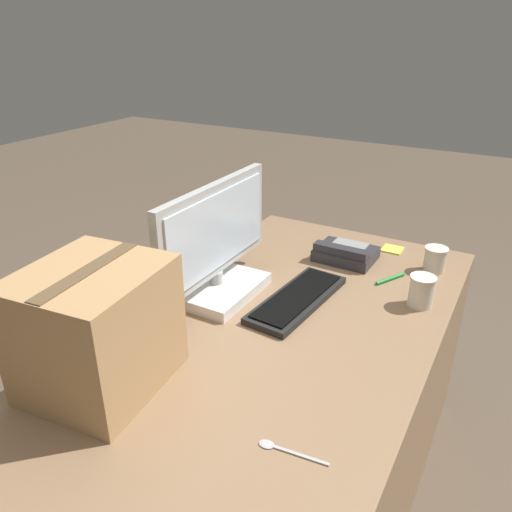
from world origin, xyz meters
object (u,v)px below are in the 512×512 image
Objects in this scene: desk_phone at (345,253)px; cardboard_box at (97,329)px; keyboard at (297,299)px; paper_cup_right at (435,259)px; spoon at (281,449)px; pen_marker at (390,279)px; monitor at (216,251)px; paper_cup_left at (421,291)px; sticky_note_pad at (392,249)px.

cardboard_box is at bearing 164.83° from desk_phone.
paper_cup_right reaches higher than keyboard.
spoon is at bearing -166.63° from desk_phone.
keyboard is at bearing -8.58° from pen_marker.
pen_marker is (0.89, -0.48, -0.15)m from cardboard_box.
pen_marker is at bearing -111.06° from desk_phone.
monitor is at bearing -51.27° from spoon.
monitor is 4.61× the size of pen_marker.
paper_cup_left reaches higher than paper_cup_right.
keyboard is 5.53× the size of sticky_note_pad.
paper_cup_right is (0.27, 0.01, -0.01)m from paper_cup_left.
cardboard_box is 1.02m from pen_marker.
cardboard_box is at bearing 150.32° from paper_cup_right.
paper_cup_right is 0.58× the size of spoon.
paper_cup_right reaches higher than sticky_note_pad.
desk_phone is 1.77× the size of pen_marker.
cardboard_box reaches higher than desk_phone.
pen_marker is at bearing -31.69° from keyboard.
keyboard is 0.62m from spoon.
sticky_note_pad is at bearing -35.63° from desk_phone.
spoon is 0.87m from pen_marker.
paper_cup_left is 1.13× the size of paper_cup_right.
sticky_note_pad is (0.26, 0.06, -0.00)m from pen_marker.
monitor is 7.35× the size of sticky_note_pad.
cardboard_box is at bearing 141.69° from paper_cup_left.
paper_cup_left is at bearing -67.86° from monitor.
keyboard is 4.71× the size of paper_cup_right.
desk_phone is at bearing -16.12° from cardboard_box.
paper_cup_right is 1.18× the size of sticky_note_pad.
sticky_note_pad is (0.56, -0.16, -0.01)m from keyboard.
keyboard is at bearing 164.25° from sticky_note_pad.
keyboard is 3.47× the size of pen_marker.
monitor reaches higher than cardboard_box.
keyboard is 4.17× the size of paper_cup_left.
sticky_note_pad is at bearing -10.98° from keyboard.
pen_marker is at bearing -166.23° from sticky_note_pad.
paper_cup_right is at bearing 170.21° from pen_marker.
paper_cup_left is 0.76m from spoon.
keyboard is 0.37m from pen_marker.
paper_cup_left reaches higher than sticky_note_pad.
monitor is 0.63m from pen_marker.
pen_marker is (0.37, -0.48, -0.15)m from monitor.
paper_cup_right is 0.25× the size of cardboard_box.
keyboard is 0.56m from paper_cup_right.
monitor reaches higher than desk_phone.
keyboard is at bearing -23.41° from cardboard_box.
monitor is 0.77m from sticky_note_pad.
paper_cup_left is at bearing -104.61° from spoon.
desk_phone is 0.21m from pen_marker.
paper_cup_right is at bearing -48.81° from monitor.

